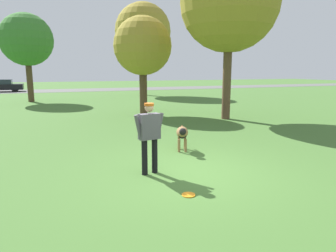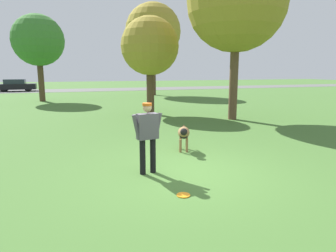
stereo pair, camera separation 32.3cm
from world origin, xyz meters
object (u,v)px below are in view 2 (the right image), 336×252
(dog, at_px, (184,134))
(parked_car_black, at_px, (16,85))
(tree_near_right, at_px, (237,2))
(person, at_px, (147,132))
(tree_far_right, at_px, (153,32))
(tree_mid_center, at_px, (150,47))
(frisbee, at_px, (183,195))
(tree_far_left, at_px, (38,41))

(dog, height_order, parked_car_black, parked_car_black)
(tree_near_right, relative_size, parked_car_black, 1.85)
(person, bearing_deg, dog, 35.90)
(tree_far_right, distance_m, parked_car_black, 17.01)
(person, distance_m, tree_mid_center, 9.73)
(frisbee, distance_m, tree_far_left, 20.31)
(person, xyz_separation_m, frisbee, (0.31, -1.40, -0.93))
(person, bearing_deg, tree_near_right, 36.57)
(frisbee, relative_size, tree_far_left, 0.04)
(tree_near_right, bearing_deg, person, -133.25)
(dog, height_order, tree_mid_center, tree_mid_center)
(frisbee, bearing_deg, tree_far_right, 75.55)
(person, bearing_deg, parked_car_black, 92.62)
(person, relative_size, parked_car_black, 0.39)
(dog, xyz_separation_m, tree_far_right, (4.63, 19.53, 5.26))
(dog, height_order, frisbee, dog)
(tree_near_right, height_order, parked_car_black, tree_near_right)
(tree_near_right, distance_m, tree_far_right, 14.97)
(frisbee, height_order, tree_mid_center, tree_mid_center)
(dog, height_order, tree_far_left, tree_far_left)
(dog, xyz_separation_m, tree_near_right, (4.27, 4.58, 4.77))
(parked_car_black, bearing_deg, frisbee, -78.26)
(frisbee, xyz_separation_m, tree_far_right, (5.78, 22.43, 5.75))
(person, distance_m, frisbee, 1.71)
(dog, distance_m, tree_mid_center, 8.17)
(tree_near_right, xyz_separation_m, tree_far_right, (0.36, 14.95, 0.49))
(person, xyz_separation_m, parked_car_black, (-6.97, 30.68, -0.28))
(dog, distance_m, parked_car_black, 30.36)
(tree_mid_center, height_order, tree_far_left, tree_far_left)
(frisbee, relative_size, tree_far_right, 0.03)
(tree_mid_center, bearing_deg, tree_far_left, 123.39)
(tree_mid_center, height_order, parked_car_black, tree_mid_center)
(person, distance_m, parked_car_black, 31.46)
(tree_far_right, bearing_deg, person, -106.14)
(tree_near_right, distance_m, tree_far_left, 15.11)
(tree_far_left, height_order, parked_car_black, tree_far_left)
(parked_car_black, bearing_deg, tree_near_right, -63.74)
(tree_mid_center, xyz_separation_m, tree_far_left, (-5.95, 9.03, 0.93))
(dog, xyz_separation_m, frisbee, (-1.15, -2.91, -0.50))
(frisbee, height_order, tree_near_right, tree_near_right)
(frisbee, xyz_separation_m, parked_car_black, (-7.27, 32.08, 0.65))
(dog, relative_size, tree_far_right, 0.11)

